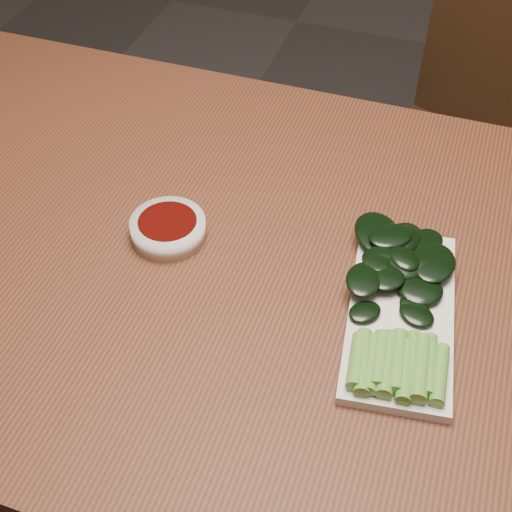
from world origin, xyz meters
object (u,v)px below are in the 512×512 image
object	(u,v)px
table	(283,299)
gai_lan	(400,295)
sauce_bowl	(168,228)
serving_plate	(401,314)
chair_far	(481,153)

from	to	relation	value
table	gai_lan	distance (m)	0.18
sauce_bowl	serving_plate	distance (m)	0.32
chair_far	serving_plate	bearing A→B (deg)	-74.61
sauce_bowl	table	bearing A→B (deg)	1.07
table	sauce_bowl	size ratio (longest dim) A/B	14.00
sauce_bowl	gai_lan	bearing A→B (deg)	-4.43
table	gai_lan	world-z (taller)	gai_lan
table	sauce_bowl	bearing A→B (deg)	-178.93
chair_far	sauce_bowl	bearing A→B (deg)	-98.72
sauce_bowl	serving_plate	size ratio (longest dim) A/B	0.35
table	serving_plate	xyz separation A→B (m)	(0.16, -0.04, 0.08)
sauce_bowl	gai_lan	xyz separation A→B (m)	(0.31, -0.02, 0.01)
table	chair_far	size ratio (longest dim) A/B	1.57
gai_lan	serving_plate	bearing A→B (deg)	-67.22
serving_plate	gai_lan	size ratio (longest dim) A/B	0.98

